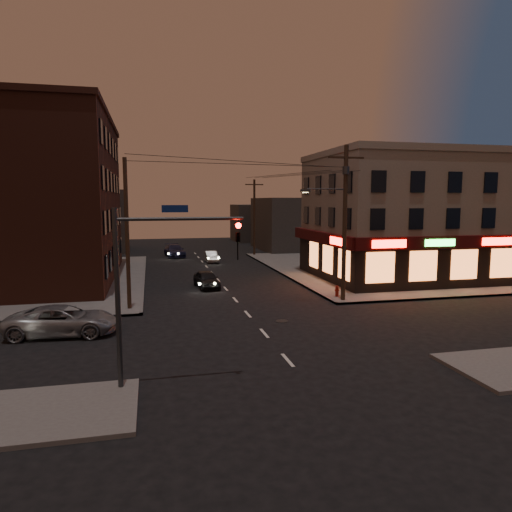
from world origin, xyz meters
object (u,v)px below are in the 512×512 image
object	(u,v)px
sedan_far	(175,251)
fire_hydrant	(337,290)
suv_cross	(63,321)
sedan_near	(207,279)
sedan_mid	(211,257)

from	to	relation	value
sedan_far	fire_hydrant	size ratio (longest dim) A/B	6.72
suv_cross	sedan_far	size ratio (longest dim) A/B	1.06
sedan_near	sedan_mid	xyz separation A→B (m)	(2.30, 14.67, -0.06)
sedan_far	fire_hydrant	world-z (taller)	sedan_far
sedan_near	sedan_mid	bearing A→B (deg)	75.17
sedan_mid	fire_hydrant	distance (m)	21.34
sedan_near	sedan_far	distance (m)	20.41
suv_cross	sedan_near	distance (m)	13.67
sedan_mid	sedan_far	size ratio (longest dim) A/B	0.73
suv_cross	fire_hydrant	world-z (taller)	suv_cross
suv_cross	sedan_mid	size ratio (longest dim) A/B	1.46
sedan_mid	sedan_far	world-z (taller)	sedan_far
sedan_near	suv_cross	bearing A→B (deg)	-134.03
sedan_near	fire_hydrant	bearing A→B (deg)	-41.34
sedan_far	sedan_mid	bearing A→B (deg)	-63.86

